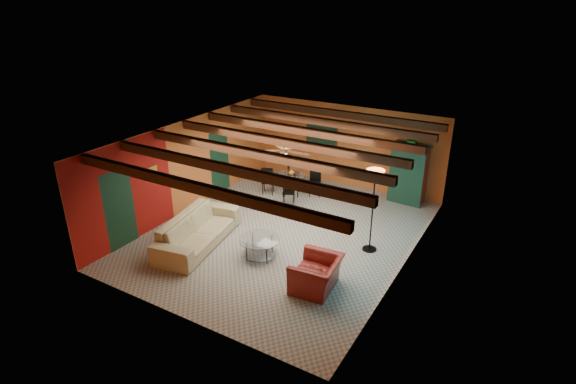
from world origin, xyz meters
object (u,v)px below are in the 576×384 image
Objects in this scene: coffee_table at (260,248)px; potted_plant at (413,138)px; armoire at (408,174)px; floor_lamp at (372,211)px; dining_table at (291,181)px; vase at (291,164)px; armchair at (316,274)px; sofa at (198,230)px.

potted_plant is (2.12, 5.02, 1.78)m from coffee_table.
armoire is 3.33m from floor_lamp.
dining_table is 3.92m from potted_plant.
potted_plant reaches higher than vase.
armchair is at bearing -93.52° from potted_plant.
floor_lamp is at bearing -30.09° from vase.
dining_table is at bearing -154.09° from armoire.
armoire is 3.60m from vase.
armoire reaches higher than vase.
coffee_table is at bearing -71.64° from dining_table.
armoire is 1.14m from potted_plant.
floor_lamp is (3.91, 1.97, 0.68)m from sofa.
floor_lamp reaches higher than vase.
armoire is at bearing 21.92° from vase.
coffee_table is (-1.78, 0.45, -0.10)m from armchair.
coffee_table is 5.35× the size of vase.
floor_lamp is at bearing -84.54° from armoire.
dining_table is at bearing 108.36° from coffee_table.
sofa is 1.74m from coffee_table.
dining_table is 0.84× the size of floor_lamp.
dining_table is at bearing -158.08° from potted_plant.
dining_table is at bearing -149.79° from armchair.
floor_lamp is 3.46m from potted_plant.
floor_lamp is (3.42, -1.98, 0.61)m from dining_table.
sofa is 6.55m from armoire.
armchair is 5.50m from armoire.
vase is at bearing 108.36° from coffee_table.
coffee_table is at bearing -142.55° from floor_lamp.
coffee_table is at bearing -112.90° from potted_plant.
sofa is at bearing -97.08° from dining_table.
floor_lamp reaches higher than sofa.
armchair is (3.49, -0.17, -0.04)m from sofa.
armchair is at bearing -89.53° from armoire.
potted_plant is at bearing -46.39° from sofa.
floor_lamp is (0.42, 2.13, 0.72)m from armchair.
armchair is 2.22× the size of potted_plant.
coffee_table is at bearing -91.29° from sofa.
potted_plant is (-0.09, 3.33, 0.95)m from floor_lamp.
sofa is at bearing -170.78° from coffee_table.
dining_table is 0.56m from vase.
armchair is at bearing -103.26° from sofa.
vase reaches higher than coffee_table.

